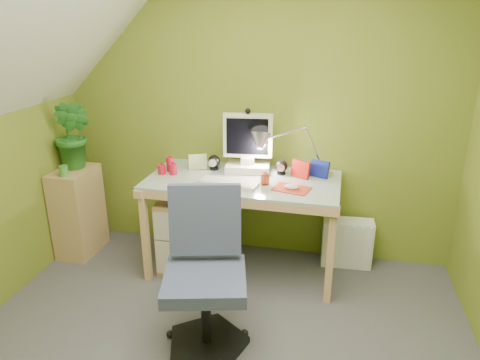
% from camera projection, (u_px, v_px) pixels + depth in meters
% --- Properties ---
extents(wall_back, '(3.20, 0.01, 2.40)m').
position_uv_depth(wall_back, '(256.00, 113.00, 3.52)').
color(wall_back, olive).
rests_on(wall_back, floor).
extents(desk, '(1.46, 0.76, 0.78)m').
position_uv_depth(desk, '(243.00, 225.00, 3.47)').
color(desk, tan).
rests_on(desk, floor).
extents(monitor, '(0.37, 0.24, 0.48)m').
position_uv_depth(monitor, '(248.00, 142.00, 3.42)').
color(monitor, beige).
rests_on(monitor, desk).
extents(speaker_left, '(0.12, 0.12, 0.12)m').
position_uv_depth(speaker_left, '(214.00, 162.00, 3.51)').
color(speaker_left, black).
rests_on(speaker_left, desk).
extents(speaker_right, '(0.11, 0.11, 0.11)m').
position_uv_depth(speaker_right, '(281.00, 167.00, 3.41)').
color(speaker_right, black).
rests_on(speaker_right, desk).
extents(keyboard, '(0.45, 0.22, 0.02)m').
position_uv_depth(keyboard, '(229.00, 183.00, 3.22)').
color(keyboard, silver).
rests_on(keyboard, desk).
extents(mousepad, '(0.29, 0.24, 0.01)m').
position_uv_depth(mousepad, '(291.00, 189.00, 3.13)').
color(mousepad, red).
rests_on(mousepad, desk).
extents(mouse, '(0.12, 0.09, 0.04)m').
position_uv_depth(mouse, '(291.00, 187.00, 3.13)').
color(mouse, silver).
rests_on(mouse, mousepad).
extents(amber_tumbler, '(0.08, 0.08, 0.08)m').
position_uv_depth(amber_tumbler, '(265.00, 179.00, 3.21)').
color(amber_tumbler, '#972F16').
rests_on(amber_tumbler, desk).
extents(candle_cluster, '(0.17, 0.16, 0.11)m').
position_uv_depth(candle_cluster, '(168.00, 166.00, 3.44)').
color(candle_cluster, red).
rests_on(candle_cluster, desk).
extents(photo_frame_red, '(0.14, 0.09, 0.13)m').
position_uv_depth(photo_frame_red, '(301.00, 169.00, 3.34)').
color(photo_frame_red, '#AE1912').
rests_on(photo_frame_red, desk).
extents(photo_frame_blue, '(0.15, 0.08, 0.13)m').
position_uv_depth(photo_frame_blue, '(319.00, 169.00, 3.35)').
color(photo_frame_blue, navy).
rests_on(photo_frame_blue, desk).
extents(photo_frame_green, '(0.14, 0.07, 0.12)m').
position_uv_depth(photo_frame_green, '(198.00, 162.00, 3.52)').
color(photo_frame_green, '#B8CD8D').
rests_on(photo_frame_green, desk).
extents(desk_lamp, '(0.55, 0.27, 0.57)m').
position_uv_depth(desk_lamp, '(307.00, 140.00, 3.31)').
color(desk_lamp, silver).
rests_on(desk_lamp, desk).
extents(side_ledge, '(0.28, 0.43, 0.75)m').
position_uv_depth(side_ledge, '(78.00, 211.00, 3.74)').
color(side_ledge, tan).
rests_on(side_ledge, floor).
extents(potted_plant, '(0.36, 0.31, 0.57)m').
position_uv_depth(potted_plant, '(73.00, 135.00, 3.55)').
color(potted_plant, '#266A23').
rests_on(potted_plant, side_ledge).
extents(green_cup, '(0.08, 0.08, 0.09)m').
position_uv_depth(green_cup, '(64.00, 171.00, 3.45)').
color(green_cup, '#458B3A').
rests_on(green_cup, side_ledge).
extents(task_chair, '(0.66, 0.66, 0.98)m').
position_uv_depth(task_chair, '(205.00, 278.00, 2.58)').
color(task_chair, '#3B4461').
rests_on(task_chair, floor).
extents(radiator, '(0.41, 0.18, 0.40)m').
position_uv_depth(radiator, '(347.00, 243.00, 3.59)').
color(radiator, white).
rests_on(radiator, floor).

